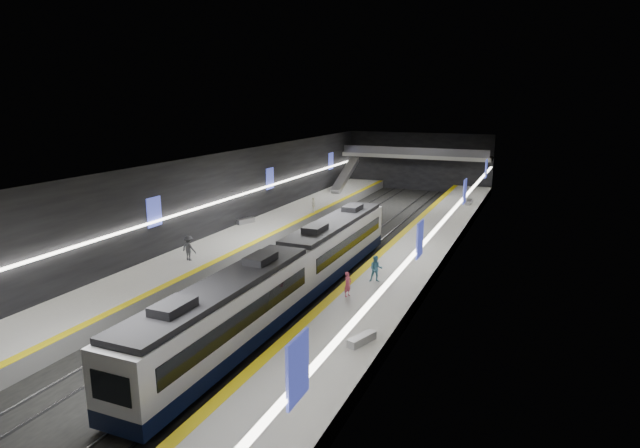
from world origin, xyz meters
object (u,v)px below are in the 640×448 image
at_px(escalator, 345,175).
at_px(passenger_right_b, 376,269).
at_px(passenger_left_a, 313,205).
at_px(bench_right_near, 362,340).
at_px(passenger_left_b, 189,248).
at_px(bench_left_far, 245,221).
at_px(passenger_right_a, 348,284).
at_px(train, 291,272).
at_px(bench_right_far, 469,202).

height_order(escalator, passenger_right_b, escalator).
bearing_deg(passenger_left_a, bench_right_near, 4.27).
relative_size(bench_right_near, passenger_left_b, 0.94).
distance_m(bench_left_far, passenger_left_b, 12.13).
relative_size(escalator, passenger_right_b, 4.58).
xyz_separation_m(bench_left_far, passenger_right_a, (15.61, -14.16, 0.53)).
relative_size(bench_left_far, bench_right_near, 1.13).
xyz_separation_m(bench_left_far, passenger_right_b, (16.38, -10.97, 0.63)).
xyz_separation_m(train, passenger_right_a, (3.61, 0.44, -0.43)).
bearing_deg(escalator, bench_right_near, -68.49).
bearing_deg(passenger_right_b, bench_right_near, -97.22).
bearing_deg(passenger_left_a, passenger_left_b, -29.01).
height_order(train, passenger_left_b, train).
relative_size(bench_right_far, passenger_left_b, 1.07).
height_order(bench_right_far, passenger_right_a, passenger_right_a).
relative_size(train, passenger_left_a, 18.74).
distance_m(bench_right_near, passenger_right_a, 6.41).
distance_m(bench_left_far, passenger_right_a, 21.08).
bearing_deg(bench_right_far, passenger_left_a, -141.83).
height_order(train, passenger_right_a, train).
xyz_separation_m(train, bench_left_far, (-12.00, 14.60, -0.95)).
height_order(passenger_right_a, passenger_left_a, passenger_left_a).
bearing_deg(passenger_left_a, train, -3.66).
bearing_deg(bench_left_far, passenger_left_a, 78.98).
relative_size(escalator, passenger_left_a, 4.99).
relative_size(bench_left_far, passenger_left_b, 1.05).
xyz_separation_m(bench_left_far, passenger_left_a, (3.99, 7.05, 0.56)).
xyz_separation_m(escalator, bench_right_far, (16.30, -3.84, -1.65)).
height_order(train, passenger_right_b, train).
bearing_deg(passenger_left_b, train, 171.28).
bearing_deg(bench_left_far, passenger_right_a, -23.74).
xyz_separation_m(escalator, passenger_right_a, (13.61, -36.00, -1.13)).
height_order(bench_right_near, passenger_left_a, passenger_left_a).
bearing_deg(bench_left_far, bench_right_near, -28.66).
relative_size(train, escalator, 3.76).
distance_m(bench_right_near, passenger_left_a, 30.57).
bearing_deg(passenger_right_b, bench_right_far, 65.97).
bearing_deg(bench_right_far, passenger_left_b, -117.40).
bearing_deg(bench_right_far, bench_right_near, -89.04).
distance_m(escalator, bench_right_near, 44.88).
bearing_deg(passenger_left_b, bench_left_far, -72.03).
bearing_deg(escalator, passenger_left_a, -82.34).
bearing_deg(passenger_right_a, passenger_left_a, 44.59).
bearing_deg(passenger_right_b, escalator, 93.42).
height_order(bench_left_far, passenger_left_b, passenger_left_b).
distance_m(passenger_right_a, passenger_right_b, 3.28).
distance_m(bench_left_far, bench_right_near, 27.12).
relative_size(train, bench_left_far, 15.19).
bearing_deg(passenger_left_a, passenger_right_a, 4.74).
relative_size(bench_right_far, passenger_left_a, 1.25).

